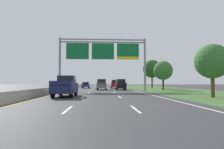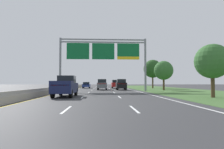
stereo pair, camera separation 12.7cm
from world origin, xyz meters
The scene contains 13 objects.
ground_plane centered at (0.00, 35.00, 0.00)m, with size 220.00×220.00×0.00m, color #333335.
lane_striping centered at (0.00, 34.54, 0.00)m, with size 11.96×106.00×0.01m.
grass_verge_right centered at (13.95, 35.00, 0.01)m, with size 14.00×110.00×0.02m, color #3D602D.
median_barrier_concrete centered at (-6.60, 35.00, 0.35)m, with size 0.60×110.00×0.85m.
overhead_sign_gantry centered at (0.30, 33.35, 6.48)m, with size 15.06×0.42×9.14m.
pickup_truck_navy centered at (-3.73, 20.39, 1.07)m, with size 2.01×5.40×2.20m.
car_grey_centre_lane_suv centered at (0.13, 38.97, 1.10)m, with size 2.00×4.74×2.11m.
car_black_right_lane_suv centered at (3.87, 38.44, 1.10)m, with size 1.96×4.72×2.11m.
car_red_right_lane_suv centered at (3.50, 49.40, 1.10)m, with size 1.94×4.71×2.11m.
car_blue_left_lane_sedan centered at (-3.92, 50.60, 0.82)m, with size 1.82×4.40×1.57m.
roadside_tree_near centered at (10.81, 18.15, 3.52)m, with size 3.37×3.37×5.22m.
roadside_tree_mid centered at (11.60, 35.70, 3.71)m, with size 3.56×3.56×5.51m.
roadside_tree_far centered at (12.55, 47.22, 4.82)m, with size 4.44×4.44×7.06m.
Camera 2 is at (0.06, -0.32, 1.47)m, focal length 31.44 mm.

